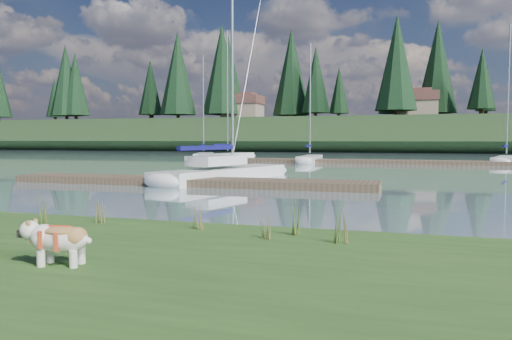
% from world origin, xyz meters
% --- Properties ---
extents(ground, '(200.00, 200.00, 0.00)m').
position_xyz_m(ground, '(0.00, 30.00, 0.00)').
color(ground, '#7B95A2').
rests_on(ground, ground).
extents(ridge, '(200.00, 20.00, 5.00)m').
position_xyz_m(ridge, '(0.00, 73.00, 2.50)').
color(ridge, '#1F3419').
rests_on(ridge, ground).
extents(bulldog, '(0.95, 0.48, 0.56)m').
position_xyz_m(bulldog, '(0.79, -5.03, 0.70)').
color(bulldog, silver).
rests_on(bulldog, bank).
extents(sailboat_main, '(4.37, 9.77, 13.75)m').
position_xyz_m(sailboat_main, '(-3.26, 12.61, 0.42)').
color(sailboat_main, silver).
rests_on(sailboat_main, ground).
extents(dock_near, '(16.00, 2.00, 0.30)m').
position_xyz_m(dock_near, '(-4.00, 9.00, 0.15)').
color(dock_near, '#4C3D2C').
rests_on(dock_near, ground).
extents(dock_far, '(26.00, 2.20, 0.30)m').
position_xyz_m(dock_far, '(2.00, 30.00, 0.15)').
color(dock_far, '#4C3D2C').
rests_on(dock_far, ground).
extents(sailboat_bg_0, '(3.35, 6.95, 10.08)m').
position_xyz_m(sailboat_bg_0, '(-14.13, 34.73, 0.33)').
color(sailboat_bg_0, silver).
rests_on(sailboat_bg_0, ground).
extents(sailboat_bg_1, '(3.38, 8.41, 12.28)m').
position_xyz_m(sailboat_bg_1, '(-11.41, 35.12, 0.33)').
color(sailboat_bg_1, silver).
rests_on(sailboat_bg_1, ground).
extents(sailboat_bg_2, '(1.42, 6.46, 9.84)m').
position_xyz_m(sailboat_bg_2, '(-2.82, 30.77, 0.33)').
color(sailboat_bg_2, silver).
rests_on(sailboat_bg_2, ground).
extents(sailboat_bg_3, '(3.39, 7.51, 10.93)m').
position_xyz_m(sailboat_bg_3, '(12.47, 33.47, 0.33)').
color(sailboat_bg_3, silver).
rests_on(sailboat_bg_3, ground).
extents(weed_0, '(0.17, 0.14, 0.53)m').
position_xyz_m(weed_0, '(-0.60, -2.11, 0.57)').
color(weed_0, '#475B23').
rests_on(weed_0, bank).
extents(weed_1, '(0.17, 0.14, 0.59)m').
position_xyz_m(weed_1, '(1.45, -2.15, 0.60)').
color(weed_1, '#475B23').
rests_on(weed_1, bank).
extents(weed_2, '(0.17, 0.14, 0.72)m').
position_xyz_m(weed_2, '(3.29, -2.27, 0.65)').
color(weed_2, '#475B23').
rests_on(weed_2, bank).
extents(weed_3, '(0.17, 0.14, 0.61)m').
position_xyz_m(weed_3, '(-1.62, -2.46, 0.61)').
color(weed_3, '#475B23').
rests_on(weed_3, bank).
extents(weed_4, '(0.17, 0.14, 0.48)m').
position_xyz_m(weed_4, '(2.82, -2.63, 0.55)').
color(weed_4, '#475B23').
rests_on(weed_4, bank).
extents(weed_5, '(0.17, 0.14, 0.72)m').
position_xyz_m(weed_5, '(4.06, -2.67, 0.65)').
color(weed_5, '#475B23').
rests_on(weed_5, bank).
extents(mud_lip, '(60.00, 0.50, 0.14)m').
position_xyz_m(mud_lip, '(0.00, -1.60, 0.07)').
color(mud_lip, '#33281C').
rests_on(mud_lip, ground).
extents(conifer_0, '(5.72, 5.72, 14.15)m').
position_xyz_m(conifer_0, '(-55.00, 67.00, 12.64)').
color(conifer_0, '#382619').
rests_on(conifer_0, ridge).
extents(conifer_1, '(4.40, 4.40, 11.30)m').
position_xyz_m(conifer_1, '(-40.00, 71.00, 11.28)').
color(conifer_1, '#382619').
rests_on(conifer_1, ridge).
extents(conifer_2, '(6.60, 6.60, 16.05)m').
position_xyz_m(conifer_2, '(-25.00, 68.00, 13.54)').
color(conifer_2, '#382619').
rests_on(conifer_2, ridge).
extents(conifer_3, '(4.84, 4.84, 12.25)m').
position_xyz_m(conifer_3, '(-10.00, 72.00, 11.74)').
color(conifer_3, '#382619').
rests_on(conifer_3, ridge).
extents(conifer_4, '(6.16, 6.16, 15.10)m').
position_xyz_m(conifer_4, '(3.00, 66.00, 13.09)').
color(conifer_4, '#382619').
rests_on(conifer_4, ridge).
extents(conifer_5, '(3.96, 3.96, 10.35)m').
position_xyz_m(conifer_5, '(15.00, 70.00, 10.83)').
color(conifer_5, '#382619').
rests_on(conifer_5, ridge).
extents(house_0, '(6.30, 5.30, 4.65)m').
position_xyz_m(house_0, '(-22.00, 70.00, 7.31)').
color(house_0, gray).
rests_on(house_0, ridge).
extents(house_1, '(6.30, 5.30, 4.65)m').
position_xyz_m(house_1, '(6.00, 71.00, 7.31)').
color(house_1, gray).
rests_on(house_1, ridge).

